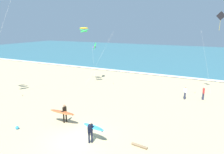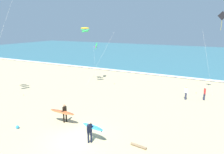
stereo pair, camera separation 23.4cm
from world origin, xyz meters
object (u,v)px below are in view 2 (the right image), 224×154
at_px(bystander_white_top, 186,93).
at_px(kite_diamond_charcoal_near, 221,20).
at_px(beach_ball, 17,127).
at_px(bystander_red_top, 205,93).
at_px(driftwood_log, 139,146).
at_px(surfer_trailing, 91,129).
at_px(kite_arc_golden_mid, 85,30).
at_px(surfer_lead, 63,112).
at_px(kite_delta_emerald_far, 96,46).

bearing_deg(bystander_white_top, kite_diamond_charcoal_near, 44.86).
distance_m(bystander_white_top, beach_ball, 17.98).
xyz_separation_m(bystander_white_top, bystander_red_top, (1.94, 0.79, 0.00)).
bearing_deg(driftwood_log, kite_diamond_charcoal_near, 73.51).
height_order(surfer_trailing, bystander_white_top, surfer_trailing).
bearing_deg(kite_arc_golden_mid, kite_diamond_charcoal_near, 10.58).
height_order(surfer_lead, kite_diamond_charcoal_near, kite_diamond_charcoal_near).
bearing_deg(driftwood_log, surfer_trailing, -164.92).
bearing_deg(kite_arc_golden_mid, driftwood_log, -43.46).
relative_size(bystander_white_top, driftwood_log, 1.32).
xyz_separation_m(kite_delta_emerald_far, bystander_red_top, (15.74, -1.91, -4.63)).
relative_size(surfer_trailing, kite_arc_golden_mid, 0.24).
xyz_separation_m(bystander_red_top, driftwood_log, (-3.51, -12.53, -0.72)).
height_order(kite_arc_golden_mid, driftwood_log, kite_arc_golden_mid).
height_order(surfer_lead, bystander_white_top, surfer_lead).
bearing_deg(surfer_lead, bystander_white_top, 51.97).
bearing_deg(kite_delta_emerald_far, driftwood_log, -49.72).
height_order(surfer_lead, surfer_trailing, same).
bearing_deg(bystander_red_top, driftwood_log, -105.64).
relative_size(surfer_trailing, kite_diamond_charcoal_near, 0.20).
relative_size(kite_delta_emerald_far, driftwood_log, 4.98).
relative_size(kite_diamond_charcoal_near, bystander_red_top, 6.29).
bearing_deg(bystander_red_top, kite_arc_golden_mid, -175.80).
height_order(surfer_trailing, kite_delta_emerald_far, kite_delta_emerald_far).
xyz_separation_m(kite_delta_emerald_far, driftwood_log, (12.24, -14.44, -5.35)).
bearing_deg(kite_delta_emerald_far, kite_arc_golden_mid, -85.88).
xyz_separation_m(kite_diamond_charcoal_near, bystander_white_top, (-2.71, -2.70, -8.18)).
xyz_separation_m(kite_diamond_charcoal_near, beach_ball, (-14.27, -16.46, -8.85)).
bearing_deg(kite_diamond_charcoal_near, bystander_red_top, -111.94).
bearing_deg(beach_ball, surfer_trailing, 9.60).
relative_size(kite_delta_emerald_far, beach_ball, 21.48).
xyz_separation_m(bystander_white_top, beach_ball, (-11.56, -13.76, -0.67)).
xyz_separation_m(surfer_lead, driftwood_log, (7.18, -0.56, -0.96)).
distance_m(surfer_lead, beach_ball, 3.93).
xyz_separation_m(surfer_trailing, bystander_red_top, (6.89, 13.44, -0.23)).
bearing_deg(surfer_trailing, kite_diamond_charcoal_near, 63.48).
bearing_deg(kite_arc_golden_mid, surfer_lead, -65.92).
height_order(kite_diamond_charcoal_near, kite_delta_emerald_far, kite_diamond_charcoal_near).
bearing_deg(driftwood_log, kite_arc_golden_mid, 136.54).
bearing_deg(bystander_red_top, beach_ball, -132.84).
relative_size(kite_diamond_charcoal_near, beach_ball, 35.70).
distance_m(beach_ball, driftwood_log, 10.20).
relative_size(surfer_trailing, kite_delta_emerald_far, 0.33).
xyz_separation_m(surfer_lead, kite_delta_emerald_far, (-5.06, 13.88, 4.39)).
xyz_separation_m(kite_delta_emerald_far, bystander_white_top, (13.80, -2.70, -4.63)).
relative_size(kite_arc_golden_mid, bystander_white_top, 5.16).
height_order(surfer_lead, kite_delta_emerald_far, kite_delta_emerald_far).
height_order(kite_delta_emerald_far, bystander_white_top, kite_delta_emerald_far).
height_order(kite_delta_emerald_far, bystander_red_top, kite_delta_emerald_far).
bearing_deg(kite_arc_golden_mid, beach_ball, -81.42).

